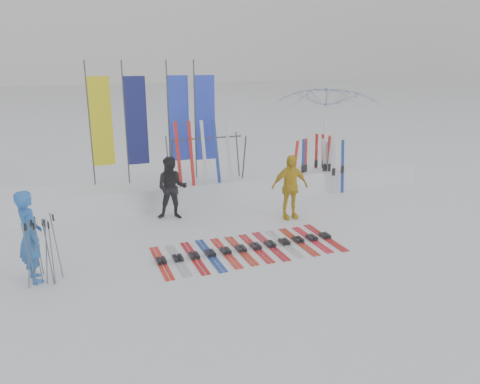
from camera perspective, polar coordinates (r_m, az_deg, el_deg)
name	(u,v)px	position (r m, az deg, el deg)	size (l,w,h in m)	color
ground	(260,264)	(9.24, 2.44, -8.72)	(120.00, 120.00, 0.00)	white
snow_bank	(195,188)	(13.22, -5.49, 0.43)	(14.00, 1.60, 0.60)	white
person_blue	(30,236)	(9.07, -24.21, -4.95)	(0.62, 0.40, 1.69)	blue
person_black	(172,188)	(11.57, -8.32, 0.47)	(0.76, 0.59, 1.56)	black
person_yellow	(290,187)	(11.53, 6.09, 0.62)	(0.94, 0.39, 1.60)	gold
tent_canopy	(326,131)	(15.56, 10.50, 7.27)	(3.32, 3.38, 3.05)	white
ski_row	(248,248)	(9.85, 1.04, -6.83)	(3.85, 1.70, 0.07)	red
pole_cluster	(41,251)	(8.98, -23.08, -6.64)	(0.58, 0.55, 1.26)	#595B60
feather_flags	(155,120)	(12.79, -10.30, 8.61)	(3.31, 0.30, 3.20)	#383A3F
ski_rack	(206,153)	(12.65, -4.13, 4.79)	(2.04, 0.80, 1.23)	#383A3F
upright_skis	(319,165)	(13.98, 9.64, 3.23)	(1.55, 0.86, 1.66)	silver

